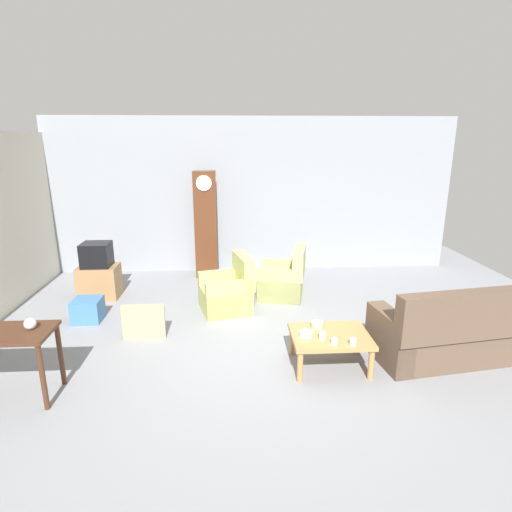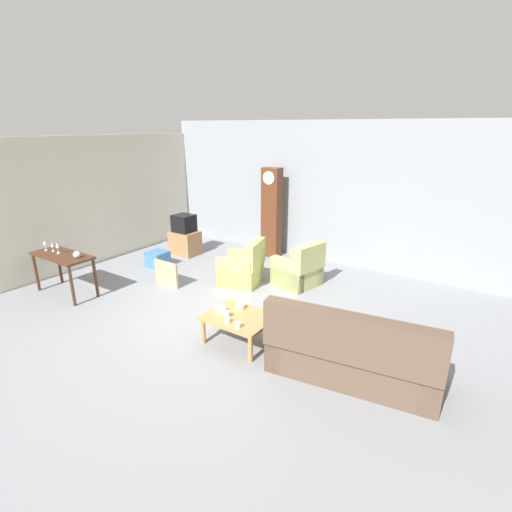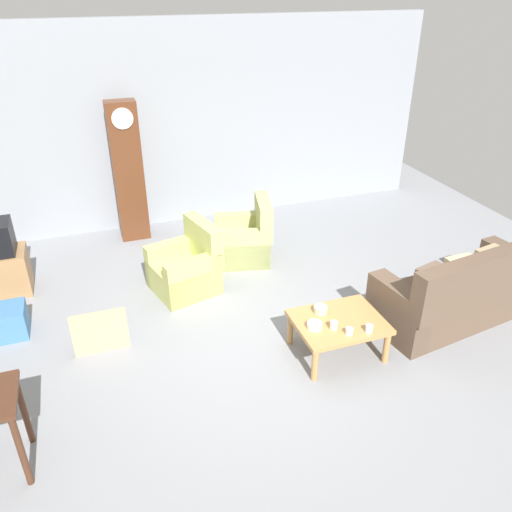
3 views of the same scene
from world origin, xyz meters
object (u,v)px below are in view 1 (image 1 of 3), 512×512
(armchair_olive_near, at_px, (228,293))
(framed_picture_leaning, at_px, (144,322))
(couch_floral, at_px, (458,333))
(cup_white_porcelain, at_px, (334,341))
(cup_cream_tall, at_px, (322,336))
(bowl_shallow_green, at_px, (317,325))
(armchair_olive_far, at_px, (284,280))
(tv_stand_cabinet, at_px, (99,282))
(coffee_table_wood, at_px, (330,339))
(grandfather_clock, at_px, (206,225))
(tv_crt, at_px, (96,255))
(glass_dome_cloche, at_px, (30,324))
(cup_blue_rimmed, at_px, (353,342))
(bowl_white_stacked, at_px, (306,334))
(storage_box_blue, at_px, (88,310))

(armchair_olive_near, xyz_separation_m, framed_picture_leaning, (-1.19, -0.97, -0.05))
(couch_floral, distance_m, framed_picture_leaning, 4.23)
(framed_picture_leaning, xyz_separation_m, cup_white_porcelain, (2.44, -1.14, 0.21))
(cup_cream_tall, distance_m, bowl_shallow_green, 0.32)
(armchair_olive_far, relative_size, tv_stand_cabinet, 1.39)
(couch_floral, bearing_deg, cup_white_porcelain, -168.47)
(coffee_table_wood, bearing_deg, framed_picture_leaning, 160.24)
(coffee_table_wood, distance_m, grandfather_clock, 4.11)
(couch_floral, distance_m, tv_crt, 5.84)
(armchair_olive_far, bearing_deg, tv_crt, 176.83)
(couch_floral, distance_m, grandfather_clock, 4.99)
(grandfather_clock, height_order, glass_dome_cloche, grandfather_clock)
(cup_cream_tall, bearing_deg, cup_blue_rimmed, -28.04)
(coffee_table_wood, xyz_separation_m, grandfather_clock, (-1.71, 3.67, 0.71))
(tv_stand_cabinet, relative_size, cup_white_porcelain, 8.75)
(couch_floral, relative_size, cup_white_porcelain, 28.37)
(couch_floral, distance_m, tv_stand_cabinet, 5.82)
(cup_blue_rimmed, bearing_deg, cup_cream_tall, 151.96)
(cup_blue_rimmed, relative_size, cup_cream_tall, 0.94)
(cup_white_porcelain, distance_m, bowl_shallow_green, 0.47)
(bowl_white_stacked, distance_m, bowl_shallow_green, 0.30)
(storage_box_blue, bearing_deg, glass_dome_cloche, -87.14)
(storage_box_blue, distance_m, glass_dome_cloche, 2.07)
(armchair_olive_far, height_order, grandfather_clock, grandfather_clock)
(armchair_olive_far, bearing_deg, armchair_olive_near, -151.21)
(armchair_olive_near, relative_size, bowl_shallow_green, 6.16)
(coffee_table_wood, relative_size, cup_cream_tall, 10.80)
(coffee_table_wood, xyz_separation_m, storage_box_blue, (-3.46, 1.56, -0.19))
(bowl_shallow_green, bearing_deg, armchair_olive_near, 124.75)
(grandfather_clock, distance_m, bowl_white_stacked, 4.01)
(framed_picture_leaning, distance_m, bowl_shallow_green, 2.44)
(bowl_shallow_green, bearing_deg, cup_white_porcelain, -76.53)
(tv_crt, xyz_separation_m, cup_white_porcelain, (3.56, -2.84, -0.33))
(glass_dome_cloche, relative_size, cup_blue_rimmed, 1.50)
(cup_white_porcelain, height_order, bowl_white_stacked, cup_white_porcelain)
(coffee_table_wood, bearing_deg, armchair_olive_far, 96.51)
(glass_dome_cloche, bearing_deg, armchair_olive_near, 46.98)
(couch_floral, xyz_separation_m, cup_white_porcelain, (-1.70, -0.35, 0.11))
(tv_stand_cabinet, height_order, cup_white_porcelain, tv_stand_cabinet)
(grandfather_clock, bearing_deg, armchair_olive_near, -76.37)
(coffee_table_wood, height_order, bowl_white_stacked, bowl_white_stacked)
(bowl_white_stacked, bearing_deg, cup_cream_tall, -23.78)
(grandfather_clock, relative_size, glass_dome_cloche, 17.10)
(bowl_white_stacked, bearing_deg, grandfather_clock, 110.70)
(tv_stand_cabinet, distance_m, cup_blue_rimmed, 4.74)
(storage_box_blue, bearing_deg, cup_blue_rimmed, -26.90)
(armchair_olive_far, xyz_separation_m, bowl_shallow_green, (0.15, -2.20, 0.16))
(tv_crt, xyz_separation_m, bowl_white_stacked, (3.26, -2.62, -0.33))
(glass_dome_cloche, height_order, cup_blue_rimmed, glass_dome_cloche)
(armchair_olive_far, distance_m, coffee_table_wood, 2.42)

